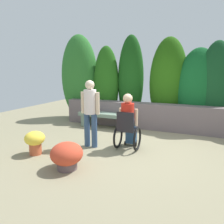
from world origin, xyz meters
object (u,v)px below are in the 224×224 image
Objects in this scene: person_in_wheelchair at (128,123)px; flower_pot_terracotta_by_wall at (67,155)px; flower_pot_purple_near at (35,141)px; stone_bench at (104,117)px; person_standing_companion at (90,109)px.

flower_pot_terracotta_by_wall is (-0.73, -1.45, -0.35)m from person_in_wheelchair.
flower_pot_purple_near is at bearing 162.94° from flower_pot_terracotta_by_wall.
person_in_wheelchair is (1.34, -1.53, 0.29)m from stone_bench.
flower_pot_terracotta_by_wall is at bearing -77.59° from person_standing_companion.
person_in_wheelchair is 1.66m from flower_pot_terracotta_by_wall.
person_in_wheelchair is 2.14m from flower_pot_purple_near.
flower_pot_purple_near is 1.12m from flower_pot_terracotta_by_wall.
person_in_wheelchair reaches higher than flower_pot_terracotta_by_wall.
person_in_wheelchair is 0.96m from person_standing_companion.
flower_pot_purple_near is (-0.46, -2.65, -0.02)m from stone_bench.
stone_bench is 3.04m from flower_pot_terracotta_by_wall.
person_standing_companion is 1.41m from flower_pot_terracotta_by_wall.
flower_pot_terracotta_by_wall is at bearing -85.83° from stone_bench.
person_in_wheelchair reaches higher than flower_pot_purple_near.
person_standing_companion is at bearing -82.88° from stone_bench.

